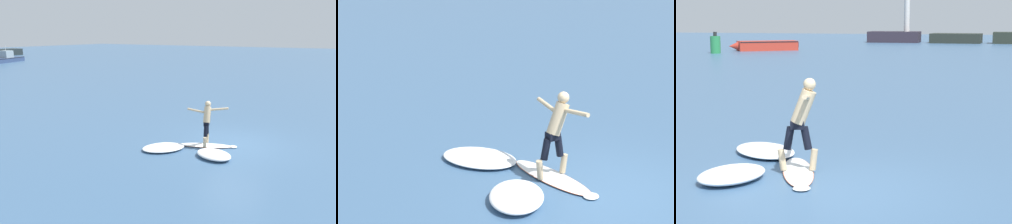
# 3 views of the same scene
# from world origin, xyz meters

# --- Properties ---
(ground_plane) EXTENTS (200.00, 200.00, 0.00)m
(ground_plane) POSITION_xyz_m (0.00, 0.00, 0.00)
(ground_plane) COLOR #3F6187
(surfboard) EXTENTS (1.41, 2.34, 0.20)m
(surfboard) POSITION_xyz_m (-0.85, 0.82, 0.03)
(surfboard) COLOR white
(surfboard) RESTS_ON ground
(surfer) EXTENTS (0.86, 1.64, 1.79)m
(surfer) POSITION_xyz_m (-0.77, 0.89, 1.12)
(surfer) COLOR #CBAF85
(surfer) RESTS_ON surfboard
(wave_foam_at_tail) EXTENTS (1.43, 1.66, 0.24)m
(wave_foam_at_tail) POSITION_xyz_m (-1.87, 0.06, 0.12)
(wave_foam_at_tail) COLOR white
(wave_foam_at_tail) RESTS_ON ground
(wave_foam_at_nose) EXTENTS (2.05, 1.96, 0.16)m
(wave_foam_at_nose) POSITION_xyz_m (-2.11, 2.14, 0.08)
(wave_foam_at_nose) COLOR white
(wave_foam_at_nose) RESTS_ON ground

